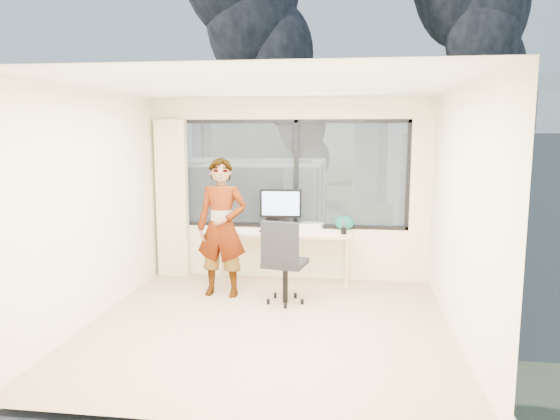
% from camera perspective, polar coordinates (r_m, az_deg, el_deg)
% --- Properties ---
extents(floor, '(4.00, 4.00, 0.01)m').
position_cam_1_polar(floor, '(5.94, -1.32, -12.51)').
color(floor, tan).
rests_on(floor, ground).
extents(ceiling, '(4.00, 4.00, 0.01)m').
position_cam_1_polar(ceiling, '(5.56, -1.41, 13.37)').
color(ceiling, white).
rests_on(ceiling, ground).
extents(wall_front, '(4.00, 0.01, 2.60)m').
position_cam_1_polar(wall_front, '(3.67, -6.27, -4.63)').
color(wall_front, '#FAEAC1').
rests_on(wall_front, ground).
extents(wall_left, '(0.01, 4.00, 2.60)m').
position_cam_1_polar(wall_left, '(6.23, -19.84, 0.37)').
color(wall_left, '#FAEAC1').
rests_on(wall_left, ground).
extents(wall_right, '(0.01, 4.00, 2.60)m').
position_cam_1_polar(wall_right, '(5.65, 19.11, -0.41)').
color(wall_right, '#FAEAC1').
rests_on(wall_right, ground).
extents(window_wall, '(3.30, 0.16, 1.55)m').
position_cam_1_polar(window_wall, '(7.54, 1.39, 3.94)').
color(window_wall, black).
rests_on(window_wall, ground).
extents(curtain, '(0.45, 0.14, 2.30)m').
position_cam_1_polar(curtain, '(7.85, -11.66, 1.20)').
color(curtain, '#F3E5BE').
rests_on(curtain, floor).
extents(desk, '(1.80, 0.60, 0.75)m').
position_cam_1_polar(desk, '(7.40, 0.68, -5.19)').
color(desk, '#D0AE8B').
rests_on(desk, floor).
extents(chair, '(0.65, 0.65, 1.09)m').
position_cam_1_polar(chair, '(6.54, 0.59, -5.50)').
color(chair, black).
rests_on(chair, floor).
extents(person, '(0.68, 0.46, 1.80)m').
position_cam_1_polar(person, '(6.81, -6.35, -1.90)').
color(person, '#2D2D33').
rests_on(person, floor).
extents(monitor, '(0.59, 0.14, 0.59)m').
position_cam_1_polar(monitor, '(7.37, 0.08, 0.08)').
color(monitor, black).
rests_on(monitor, desk).
extents(game_console, '(0.38, 0.34, 0.08)m').
position_cam_1_polar(game_console, '(7.53, 3.39, -1.73)').
color(game_console, white).
rests_on(game_console, desk).
extents(laptop, '(0.44, 0.46, 0.24)m').
position_cam_1_polar(laptop, '(7.30, -0.60, -1.40)').
color(laptop, black).
rests_on(laptop, desk).
extents(cellphone, '(0.11, 0.07, 0.01)m').
position_cam_1_polar(cellphone, '(7.25, 0.71, -2.39)').
color(cellphone, black).
rests_on(cellphone, desk).
extents(pen_cup, '(0.10, 0.10, 0.10)m').
position_cam_1_polar(pen_cup, '(7.16, 6.97, -2.23)').
color(pen_cup, black).
rests_on(pen_cup, desk).
extents(handbag, '(0.29, 0.20, 0.21)m').
position_cam_1_polar(handbag, '(7.46, 7.01, -1.38)').
color(handbag, '#0B473D').
rests_on(handbag, desk).
extents(exterior_ground, '(400.00, 400.00, 0.04)m').
position_cam_1_polar(exterior_ground, '(126.51, 7.21, 1.21)').
color(exterior_ground, '#515B3D').
rests_on(exterior_ground, ground).
extents(near_bldg_a, '(16.00, 12.00, 14.00)m').
position_cam_1_polar(near_bldg_a, '(37.93, -7.69, -5.41)').
color(near_bldg_a, beige).
rests_on(near_bldg_a, exterior_ground).
extents(near_bldg_b, '(14.00, 13.00, 16.00)m').
position_cam_1_polar(near_bldg_b, '(45.60, 21.67, -2.29)').
color(near_bldg_b, silver).
rests_on(near_bldg_b, exterior_ground).
extents(far_tower_a, '(14.00, 14.00, 28.00)m').
position_cam_1_polar(far_tower_a, '(106.70, -12.08, 7.27)').
color(far_tower_a, silver).
rests_on(far_tower_a, exterior_ground).
extents(far_tower_b, '(13.00, 13.00, 30.00)m').
position_cam_1_polar(far_tower_b, '(125.68, 11.02, 7.93)').
color(far_tower_b, silver).
rests_on(far_tower_b, exterior_ground).
extents(far_tower_c, '(15.00, 15.00, 26.00)m').
position_cam_1_polar(far_tower_c, '(152.05, 24.71, 6.65)').
color(far_tower_c, silver).
rests_on(far_tower_c, exterior_ground).
extents(far_tower_d, '(16.00, 14.00, 22.00)m').
position_cam_1_polar(far_tower_d, '(167.04, -13.81, 6.60)').
color(far_tower_d, silver).
rests_on(far_tower_d, exterior_ground).
extents(hill_a, '(288.00, 216.00, 90.00)m').
position_cam_1_polar(hill_a, '(347.56, -12.76, 5.74)').
color(hill_a, slate).
rests_on(hill_a, exterior_ground).
extents(hill_b, '(300.00, 220.00, 96.00)m').
position_cam_1_polar(hill_b, '(340.61, 24.68, 5.11)').
color(hill_b, slate).
rests_on(hill_b, exterior_ground).
extents(tree_a, '(7.00, 7.00, 8.00)m').
position_cam_1_polar(tree_a, '(34.45, -22.87, -12.73)').
color(tree_a, '#18491A').
rests_on(tree_a, exterior_ground).
extents(tree_b, '(7.60, 7.60, 9.00)m').
position_cam_1_polar(tree_b, '(26.38, 14.37, -17.85)').
color(tree_b, '#18491A').
rests_on(tree_b, exterior_ground).
extents(smoke_plume_a, '(40.00, 24.00, 90.00)m').
position_cam_1_polar(smoke_plume_a, '(160.15, 3.84, 21.90)').
color(smoke_plume_a, black).
rests_on(smoke_plume_a, exterior_ground).
extents(smoke_plume_b, '(30.00, 18.00, 70.00)m').
position_cam_1_polar(smoke_plume_b, '(185.30, 25.56, 15.50)').
color(smoke_plume_b, black).
rests_on(smoke_plume_b, exterior_ground).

